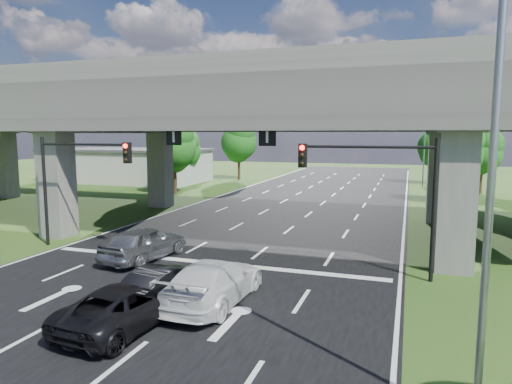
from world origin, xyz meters
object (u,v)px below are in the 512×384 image
Objects in this scene: signal_right at (380,181)px; streetlight_far at (425,138)px; car_silver at (144,243)px; car_trailing at (126,306)px; car_white at (214,282)px; signal_left at (76,171)px; car_dark at (164,283)px; streetlight_near at (471,149)px; streetlight_beyond at (421,137)px.

streetlight_far is at bearing 83.53° from signal_right.
car_silver reaches higher than car_trailing.
signal_right is at bearing -135.26° from car_white.
signal_left reaches higher than car_dark.
streetlight_far is at bearing -103.95° from car_dark.
streetlight_beyond is at bearing 90.00° from streetlight_near.
signal_right is 1.23× the size of car_silver.
streetlight_far is 1.83× the size of car_white.
car_white is at bearing -106.97° from streetlight_far.
signal_right is 1.49× the size of car_dark.
car_white is 1.10× the size of car_trailing.
car_white is (-7.69, -25.20, -5.03)m from streetlight_far.
car_trailing reaches higher than car_dark.
streetlight_beyond is at bearing -101.77° from car_silver.
streetlight_near is 10.98m from car_trailing.
streetlight_beyond is at bearing 90.00° from streetlight_far.
car_dark is 2.46m from car_trailing.
signal_right is at bearing -93.61° from streetlight_beyond.
signal_right and signal_left have the same top height.
signal_right reaches higher than car_white.
car_silver is at bearing -122.25° from streetlight_far.
car_white is (1.87, 0.33, 0.13)m from car_dark.
streetlight_near is at bearing -90.00° from streetlight_far.
streetlight_far is (17.92, 20.06, 1.66)m from signal_left.
car_silver is (-13.25, -21.00, -4.99)m from streetlight_far.
signal_left is at bearing -25.48° from car_white.
signal_left is 0.60× the size of streetlight_far.
streetlight_near reaches higher than car_silver.
car_trailing is (8.42, -7.94, -3.47)m from signal_left.
signal_left reaches higher than car_white.
car_silver is 6.97m from car_white.
streetlight_near is 1.00× the size of streetlight_beyond.
streetlight_near is at bearing 149.25° from car_white.
car_trailing is (-1.81, -2.79, -0.10)m from car_white.
car_silver is at bearing -56.58° from car_trailing.
streetlight_beyond reaches higher than signal_right.
signal_right is 11.51m from car_silver.
streetlight_beyond is (0.00, 46.00, 0.00)m from streetlight_near.
car_white is at bearing 148.04° from streetlight_near.
car_white reaches higher than car_dark.
signal_right reaches higher than car_trailing.
streetlight_beyond is at bearing 63.57° from signal_left.
streetlight_far is (2.27, 20.06, 1.66)m from signal_right.
signal_left is at bearing 180.00° from signal_right.
streetlight_beyond is 1.83× the size of car_white.
signal_left is 26.95m from streetlight_far.
signal_left is 12.08m from car_trailing.
car_silver is 5.85m from car_dark.
signal_right is 0.60× the size of streetlight_far.
signal_left is 40.30m from streetlight_beyond.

